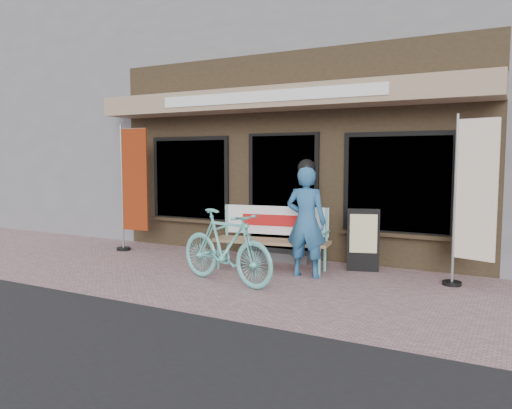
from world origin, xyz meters
The scene contains 9 objects.
ground centered at (0.00, 0.00, 0.00)m, with size 70.00×70.00×0.00m, color #AD8488.
storefront centered at (0.00, 4.96, 2.99)m, with size 7.00×6.77×6.00m.
neighbor_left_near centered at (-8.50, 5.50, 3.20)m, with size 10.00×7.00×6.40m, color slate.
bench centered at (0.28, 1.02, 0.58)m, with size 1.88×0.73×0.99m.
person centered at (0.94, 0.77, 0.86)m, with size 0.63×0.44×1.75m.
bicycle centered at (0.10, -0.11, 0.52)m, with size 0.49×1.73×1.04m, color #60BCB5.
nobori_red centered at (-2.72, 1.14, 1.23)m, with size 0.71×0.29×2.39m.
nobori_cream centered at (3.15, 1.19, 1.22)m, with size 0.70×0.35×2.36m.
menu_stand centered at (1.59, 1.53, 0.50)m, with size 0.49×0.24×0.98m.
Camera 1 is at (3.73, -6.00, 1.76)m, focal length 35.00 mm.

